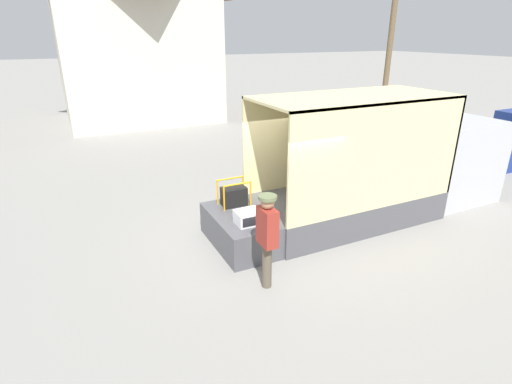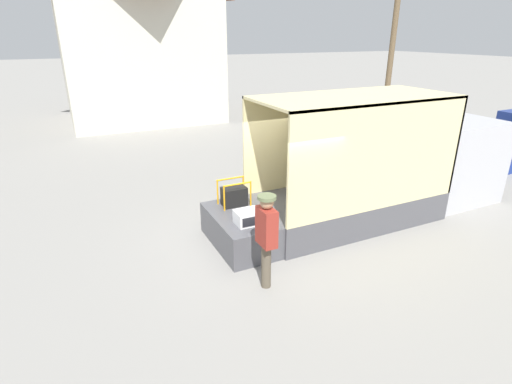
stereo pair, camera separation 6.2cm
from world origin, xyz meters
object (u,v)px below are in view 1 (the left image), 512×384
(worker_person, at_px, (267,232))
(microwave, at_px, (248,217))
(portable_generator, at_px, (235,196))
(box_truck, at_px, (403,173))
(utility_pole, at_px, (392,31))

(worker_person, bearing_deg, microwave, 80.91)
(portable_generator, relative_size, worker_person, 0.37)
(box_truck, relative_size, portable_generator, 10.27)
(box_truck, height_order, portable_generator, box_truck)
(worker_person, relative_size, utility_pole, 0.21)
(box_truck, distance_m, utility_pole, 12.11)
(box_truck, xyz_separation_m, microwave, (-4.72, -0.47, -0.10))
(box_truck, distance_m, microwave, 4.74)
(worker_person, height_order, utility_pole, utility_pole)
(worker_person, bearing_deg, portable_generator, 81.63)
(portable_generator, xyz_separation_m, utility_pole, (12.05, 8.31, 3.56))
(box_truck, xyz_separation_m, utility_pole, (7.47, 8.85, 3.54))
(portable_generator, distance_m, utility_pole, 15.06)
(box_truck, xyz_separation_m, worker_person, (-4.91, -1.68, 0.17))
(portable_generator, bearing_deg, worker_person, -98.37)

